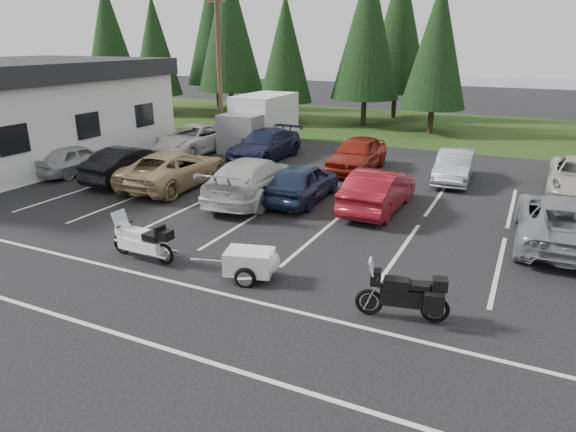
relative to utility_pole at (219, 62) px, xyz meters
The scene contains 28 objects.
ground 16.31m from the utility_pole, 50.19° to the right, with size 120.00×120.00×0.00m, color black.
grass_strip 16.31m from the utility_pole, 50.19° to the left, with size 80.00×16.00×0.01m, color #1F3510.
lake_water 45.47m from the utility_pole, 71.97° to the left, with size 70.00×50.00×0.02m, color slate.
utility_pole is the anchor object (origin of this frame).
box_truck 3.85m from the utility_pole, 14.04° to the left, with size 2.40×5.60×2.90m, color silver, non-canonical shape.
stall_markings 14.90m from the utility_pole, 45.00° to the right, with size 32.00×16.00×0.01m, color silver.
conifer_0 20.90m from the utility_pole, 149.74° to the left, with size 4.58×4.58×10.66m.
conifer_1 15.14m from the utility_pole, 142.52° to the left, with size 3.96×3.96×9.22m.
conifer_2 12.56m from the utility_pole, 119.05° to the left, with size 5.10×5.10×11.89m.
conifer_3 9.43m from the utility_pole, 93.04° to the left, with size 3.87×3.87×9.02m.
conifer_4 12.13m from the utility_pole, 65.36° to the left, with size 4.80×4.80×11.17m.
conifer_5 13.89m from the utility_pole, 43.83° to the left, with size 4.14×4.14×9.63m.
conifer_back_a 18.20m from the utility_pole, 123.69° to the left, with size 5.28×5.28×12.30m.
conifer_back_b 16.75m from the utility_pole, 68.84° to the left, with size 4.97×4.97×11.58m.
car_near_0 9.56m from the utility_pole, 107.39° to the right, with size 1.60×3.98×1.36m, color #B2B2B7.
car_near_1 9.15m from the utility_pole, 85.49° to the right, with size 1.61×4.62×1.52m, color black.
car_near_2 9.45m from the utility_pole, 70.66° to the right, with size 2.52×5.46×1.52m, color tan.
car_near_3 11.38m from the utility_pole, 50.70° to the right, with size 2.28×5.62×1.63m, color silver.
car_near_4 12.09m from the utility_pole, 41.79° to the right, with size 1.75×4.36×1.48m, color #1C2946.
car_near_5 14.24m from the utility_pole, 32.96° to the right, with size 1.61×4.62×1.52m, color maroon.
car_near_6 19.65m from the utility_pole, 25.48° to the right, with size 2.51×5.44×1.51m, color gray.
car_far_0 4.51m from the utility_pole, 100.50° to the right, with size 2.51×5.44×1.51m, color white.
car_far_1 5.85m from the utility_pole, 26.93° to the right, with size 2.11×5.18×1.50m, color #171C3A.
car_far_2 9.96m from the utility_pole, 13.85° to the right, with size 1.90×4.72×1.61m, color maroon.
car_far_3 14.10m from the utility_pole, ahead, with size 1.43×4.10×1.35m, color gray.
touring_motorcycle 16.65m from the utility_pole, 65.30° to the right, with size 2.43×0.75×1.34m, color white, non-canonical shape.
cargo_trailer 18.18m from the utility_pole, 55.07° to the right, with size 1.76×0.99×0.81m, color silver, non-canonical shape.
adventure_motorcycle 20.83m from the utility_pole, 46.19° to the right, with size 2.28×0.79×1.39m, color black, non-canonical shape.
Camera 1 is at (6.26, -12.94, 5.92)m, focal length 32.00 mm.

